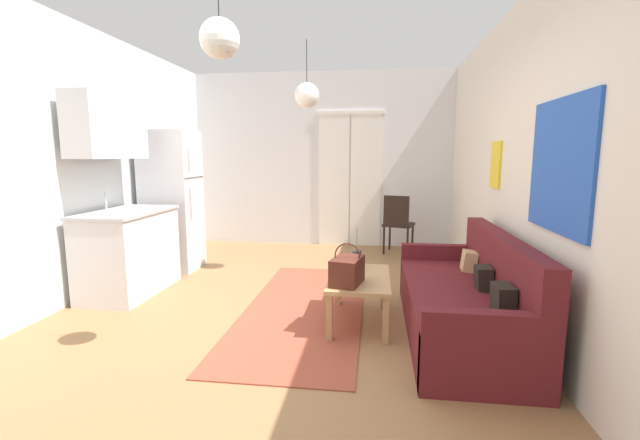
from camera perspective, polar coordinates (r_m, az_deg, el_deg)
ground_plane at (r=3.81m, az=-7.06°, el=-15.17°), size 4.82×7.83×0.10m
wall_back at (r=7.09m, az=0.36°, el=7.99°), size 4.42×0.13×2.83m
wall_right at (r=3.60m, az=28.22°, el=6.49°), size 0.12×7.43×2.83m
wall_left at (r=4.55m, az=-34.99°, el=6.21°), size 0.12×7.43×2.83m
area_rug at (r=4.25m, az=-2.06°, el=-11.72°), size 1.13×2.87×0.01m
couch at (r=3.80m, az=19.32°, el=-10.56°), size 0.82×2.06×0.85m
coffee_table at (r=3.83m, az=5.32°, el=-8.40°), size 0.53×0.92×0.42m
bamboo_vase at (r=4.08m, az=4.94°, el=-5.24°), size 0.09×0.09×0.39m
handbag at (r=3.56m, az=3.66°, el=-6.79°), size 0.29×0.38×0.35m
refrigerator at (r=5.84m, az=-19.28°, el=2.42°), size 0.66×0.58×1.80m
kitchen_counter at (r=5.01m, az=-24.87°, el=-0.15°), size 0.64×1.14×2.10m
accent_chair at (r=6.49m, az=10.40°, el=-0.18°), size 0.52×0.50×0.90m
pendant_lamp_near at (r=3.07m, az=-13.35°, el=22.66°), size 0.26×0.26×0.72m
pendant_lamp_far at (r=5.25m, az=-1.78°, el=16.41°), size 0.30×0.30×0.78m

